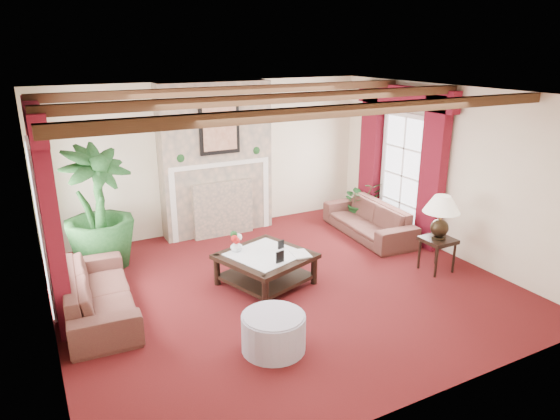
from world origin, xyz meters
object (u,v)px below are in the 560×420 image
sofa_right (369,215)px  potted_palm (101,234)px  sofa_left (98,285)px  coffee_table (266,269)px  side_table (437,254)px  ottoman (273,333)px

sofa_right → potted_palm: (-4.47, 0.82, 0.14)m
sofa_left → coffee_table: size_ratio=1.84×
sofa_right → side_table: (0.00, -1.69, -0.13)m
sofa_left → coffee_table: sofa_left is taller
potted_palm → coffee_table: potted_palm is taller
sofa_left → coffee_table: 2.27m
potted_palm → coffee_table: (1.96, -1.72, -0.30)m
ottoman → side_table: bearing=12.8°
sofa_left → side_table: sofa_left is taller
sofa_left → ottoman: size_ratio=2.86×
coffee_table → sofa_right: bearing=1.1°
sofa_left → ottoman: (1.61, -1.73, -0.19)m
side_table → ottoman: bearing=-167.2°
sofa_right → side_table: 1.70m
sofa_left → side_table: (4.75, -1.02, -0.14)m
coffee_table → sofa_left: bearing=155.4°
sofa_right → potted_palm: bearing=-96.2°
sofa_right → side_table: size_ratio=3.87×
sofa_right → ottoman: 3.96m
sofa_right → potted_palm: 4.54m
side_table → ottoman: 3.22m
potted_palm → side_table: size_ratio=4.13×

